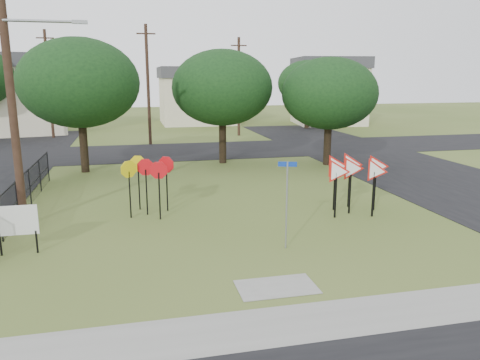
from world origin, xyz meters
name	(u,v)px	position (x,y,z in m)	size (l,w,h in m)	color
ground	(253,253)	(0.00, 0.00, 0.00)	(140.00, 140.00, 0.00)	#425620
sidewalk	(302,323)	(0.00, -4.20, 0.01)	(30.00, 1.60, 0.02)	gray
planting_strip	(323,354)	(0.00, -5.40, 0.01)	(30.00, 0.80, 0.02)	#425620
street_right	(414,171)	(12.00, 10.00, 0.01)	(8.00, 50.00, 0.02)	black
street_far	(182,151)	(0.00, 20.00, 0.01)	(60.00, 8.00, 0.02)	black
curb_pad	(277,287)	(0.00, -2.40, 0.01)	(2.00, 1.20, 0.02)	gray
street_name_sign	(287,199)	(1.11, 0.20, 1.58)	(0.54, 0.20, 2.73)	gray
stop_sign_cluster	(148,172)	(-2.87, 4.86, 1.65)	(2.02, 1.72, 2.20)	black
yield_sign_cluster	(354,170)	(4.89, 3.33, 1.68)	(2.86, 2.15, 2.28)	black
info_board	(17,222)	(-6.83, 1.52, 1.00)	(1.21, 0.05, 1.51)	black
utility_pole_main	(11,77)	(-7.24, 4.50, 5.21)	(3.55, 0.33, 10.00)	#38251A
far_pole_a	(148,84)	(-2.00, 24.00, 4.60)	(1.40, 0.24, 9.00)	#38251A
far_pole_b	(239,86)	(6.00, 28.00, 4.35)	(1.40, 0.24, 8.50)	#38251A
far_pole_c	(49,84)	(-10.00, 30.00, 4.60)	(1.40, 0.24, 9.00)	#38251A
fence_run	(24,193)	(-7.60, 6.25, 0.78)	(0.05, 11.55, 1.50)	black
house_left	(10,94)	(-14.00, 34.00, 3.65)	(10.58, 8.88, 7.20)	beige
house_mid	(197,95)	(4.00, 40.00, 3.15)	(8.40, 8.40, 6.20)	beige
house_right	(329,91)	(18.00, 36.00, 3.65)	(8.30, 8.30, 7.20)	beige
tree_near_left	(79,83)	(-6.00, 14.00, 4.86)	(6.40, 6.40, 7.27)	black
tree_near_mid	(222,88)	(2.00, 15.00, 4.54)	(6.00, 6.00, 6.80)	black
tree_near_right	(329,94)	(8.00, 13.00, 4.22)	(5.60, 5.60, 6.33)	black
tree_far_right	(308,83)	(14.00, 32.00, 4.54)	(6.00, 6.00, 6.80)	black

